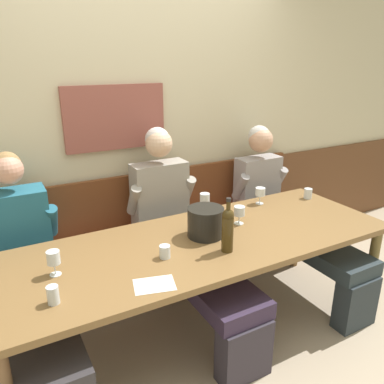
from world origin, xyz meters
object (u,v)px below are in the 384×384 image
object	(u,v)px
wall_bench	(158,253)
wine_bottle_amber_mid	(228,229)
person_center_right_seat	(28,272)
ice_bucket	(206,222)
water_tumbler_right	(165,252)
person_center_left_seat	(286,211)
water_tumbler_center	(308,193)
wine_glass_center_front	(205,200)
person_right_seat	(183,233)
wine_glass_mid_right	(239,212)
dining_table	(202,249)
wine_glass_near_bucket	(260,192)
wine_glass_mid_left	(53,258)
water_tumbler_left	(53,295)

from	to	relation	value
wall_bench	wine_bottle_amber_mid	distance (m)	1.09
person_center_right_seat	wine_bottle_amber_mid	distance (m)	1.23
ice_bucket	water_tumbler_right	xyz separation A→B (m)	(-0.36, -0.14, -0.06)
person_center_left_seat	water_tumbler_center	xyz separation A→B (m)	(0.16, -0.07, 0.15)
ice_bucket	wine_glass_center_front	size ratio (longest dim) A/B	1.46
person_right_seat	person_center_left_seat	world-z (taller)	person_right_seat
wine_glass_mid_right	water_tumbler_center	xyz separation A→B (m)	(0.80, 0.14, -0.05)
dining_table	wine_bottle_amber_mid	distance (m)	0.30
person_center_right_seat	wine_bottle_amber_mid	size ratio (longest dim) A/B	3.96
person_center_left_seat	wine_glass_mid_right	size ratio (longest dim) A/B	10.45
wall_bench	wine_glass_mid_right	size ratio (longest dim) A/B	22.29
water_tumbler_center	water_tumbler_right	world-z (taller)	water_tumbler_center
person_center_left_seat	ice_bucket	world-z (taller)	person_center_left_seat
wine_bottle_amber_mid	water_tumbler_right	xyz separation A→B (m)	(-0.36, 0.11, -0.11)
ice_bucket	wine_glass_mid_right	bearing A→B (deg)	9.55
wall_bench	person_center_right_seat	bearing A→B (deg)	-159.13
water_tumbler_right	wine_glass_center_front	bearing A→B (deg)	40.05
wine_bottle_amber_mid	person_right_seat	bearing A→B (deg)	93.71
water_tumbler_right	wine_bottle_amber_mid	bearing A→B (deg)	-16.41
person_center_left_seat	wine_glass_center_front	distance (m)	0.80
person_right_seat	wine_glass_mid_right	world-z (taller)	person_right_seat
person_center_left_seat	water_tumbler_right	bearing A→B (deg)	-162.89
ice_bucket	wine_glass_near_bucket	xyz separation A→B (m)	(0.68, 0.29, 0.00)
dining_table	wine_glass_center_front	size ratio (longest dim) A/B	15.85
person_center_right_seat	ice_bucket	bearing A→B (deg)	-14.98
wine_glass_mid_right	wine_bottle_amber_mid	bearing A→B (deg)	-135.37
person_right_seat	ice_bucket	xyz separation A→B (m)	(0.03, -0.28, 0.19)
wine_glass_mid_right	wine_glass_mid_left	world-z (taller)	wine_glass_mid_left
wine_glass_center_front	water_tumbler_center	xyz separation A→B (m)	(0.92, -0.12, -0.07)
person_center_left_seat	wine_glass_near_bucket	xyz separation A→B (m)	(-0.27, 0.02, 0.21)
wall_bench	water_tumbler_center	distance (m)	1.34
person_right_seat	ice_bucket	distance (m)	0.34
person_right_seat	wine_glass_mid_right	bearing A→B (deg)	-34.09
wine_glass_mid_right	wine_glass_near_bucket	distance (m)	0.44
wall_bench	ice_bucket	size ratio (longest dim) A/B	12.15
person_right_seat	water_tumbler_center	xyz separation A→B (m)	(1.13, -0.08, 0.14)
wine_bottle_amber_mid	water_tumbler_left	bearing A→B (deg)	-178.01
wine_glass_center_front	dining_table	bearing A→B (deg)	-122.45
person_right_seat	wine_glass_center_front	xyz separation A→B (m)	(0.21, 0.04, 0.21)
wine_glass_center_front	person_center_left_seat	bearing A→B (deg)	-3.82
wine_glass_center_front	wine_glass_mid_left	world-z (taller)	wine_glass_center_front
wine_glass_center_front	water_tumbler_right	xyz separation A→B (m)	(-0.54, -0.45, -0.07)
wine_bottle_amber_mid	water_tumbler_center	bearing A→B (deg)	21.71
wine_bottle_amber_mid	wine_glass_near_bucket	bearing A→B (deg)	38.45
wine_bottle_amber_mid	wine_glass_mid_left	bearing A→B (deg)	166.96
wine_glass_mid_right	water_tumbler_right	size ratio (longest dim) A/B	1.69
person_right_seat	wine_glass_near_bucket	size ratio (longest dim) A/B	10.08
wine_glass_center_front	wine_glass_near_bucket	size ratio (longest dim) A/B	1.22
person_center_right_seat	wine_glass_mid_right	xyz separation A→B (m)	(1.38, -0.24, 0.20)
person_center_left_seat	water_tumbler_right	world-z (taller)	person_center_left_seat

